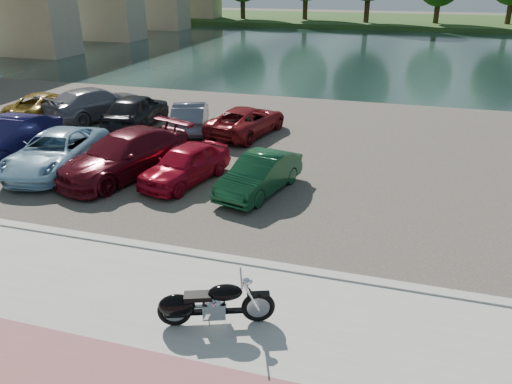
# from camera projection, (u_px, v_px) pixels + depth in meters

# --- Properties ---
(ground) EXTENTS (200.00, 200.00, 0.00)m
(ground) POSITION_uv_depth(u_px,v_px,m) (222.00, 315.00, 10.37)
(ground) COLOR #595447
(ground) RESTS_ON ground
(promenade) EXTENTS (60.00, 6.00, 0.10)m
(promenade) POSITION_uv_depth(u_px,v_px,m) (203.00, 345.00, 9.47)
(promenade) COLOR #B2B0A7
(promenade) RESTS_ON ground
(kerb) EXTENTS (60.00, 0.30, 0.14)m
(kerb) POSITION_uv_depth(u_px,v_px,m) (250.00, 263.00, 12.10)
(kerb) COLOR #B2B0A7
(kerb) RESTS_ON ground
(parking_lot) EXTENTS (60.00, 18.00, 0.04)m
(parking_lot) POSITION_uv_depth(u_px,v_px,m) (317.00, 151.00, 20.02)
(parking_lot) COLOR #413B34
(parking_lot) RESTS_ON ground
(river) EXTENTS (120.00, 40.00, 0.00)m
(river) POSITION_uv_depth(u_px,v_px,m) (374.00, 53.00, 45.50)
(river) COLOR #172927
(river) RESTS_ON ground
(far_bank) EXTENTS (120.00, 24.00, 0.60)m
(far_bank) POSITION_uv_depth(u_px,v_px,m) (391.00, 21.00, 73.49)
(far_bank) COLOR #274518
(far_bank) RESTS_ON ground
(motorcycle) EXTENTS (2.23, 1.10, 1.05)m
(motorcycle) POSITION_uv_depth(u_px,v_px,m) (205.00, 304.00, 9.79)
(motorcycle) COLOR black
(motorcycle) RESTS_ON promenade
(car_1) EXTENTS (1.57, 4.47, 1.47)m
(car_1) POSITION_uv_depth(u_px,v_px,m) (10.00, 138.00, 19.10)
(car_1) COLOR #191646
(car_1) RESTS_ON parking_lot
(car_2) EXTENTS (2.98, 5.20, 1.37)m
(car_2) POSITION_uv_depth(u_px,v_px,m) (56.00, 152.00, 17.73)
(car_2) COLOR #97C2DC
(car_2) RESTS_ON parking_lot
(car_3) EXTENTS (3.65, 5.61, 1.51)m
(car_3) POSITION_uv_depth(u_px,v_px,m) (125.00, 155.00, 17.24)
(car_3) COLOR #560C16
(car_3) RESTS_ON parking_lot
(car_4) EXTENTS (2.38, 4.00, 1.28)m
(car_4) POSITION_uv_depth(u_px,v_px,m) (185.00, 164.00, 16.73)
(car_4) COLOR #A90B21
(car_4) RESTS_ON parking_lot
(car_5) EXTENTS (2.13, 3.89, 1.22)m
(car_5) POSITION_uv_depth(u_px,v_px,m) (260.00, 174.00, 15.93)
(car_5) COLOR #114021
(car_5) RESTS_ON parking_lot
(car_6) EXTENTS (2.43, 4.68, 1.26)m
(car_6) POSITION_uv_depth(u_px,v_px,m) (46.00, 105.00, 24.38)
(car_6) COLOR olive
(car_6) RESTS_ON parking_lot
(car_7) EXTENTS (3.79, 5.65, 1.52)m
(car_7) POSITION_uv_depth(u_px,v_px,m) (96.00, 103.00, 24.12)
(car_7) COLOR gray
(car_7) RESTS_ON parking_lot
(car_8) EXTENTS (2.23, 4.65, 1.53)m
(car_8) POSITION_uv_depth(u_px,v_px,m) (136.00, 110.00, 22.90)
(car_8) COLOR black
(car_8) RESTS_ON parking_lot
(car_9) EXTENTS (2.57, 4.22, 1.31)m
(car_9) POSITION_uv_depth(u_px,v_px,m) (191.00, 116.00, 22.35)
(car_9) COLOR #575A69
(car_9) RESTS_ON parking_lot
(car_10) EXTENTS (2.91, 4.77, 1.24)m
(car_10) POSITION_uv_depth(u_px,v_px,m) (247.00, 120.00, 21.80)
(car_10) COLOR maroon
(car_10) RESTS_ON parking_lot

